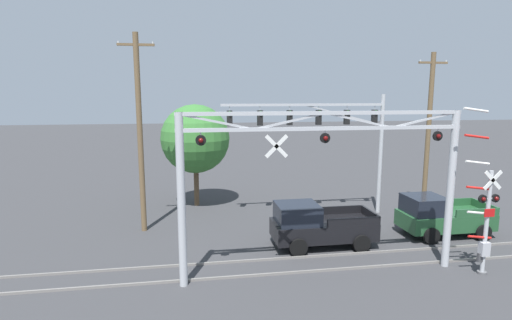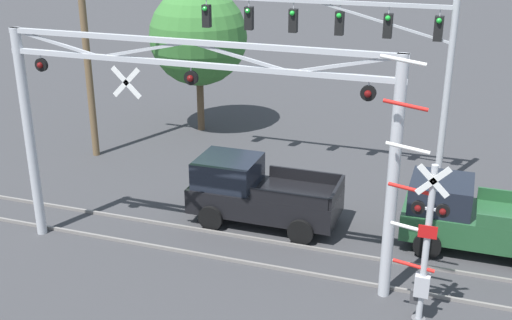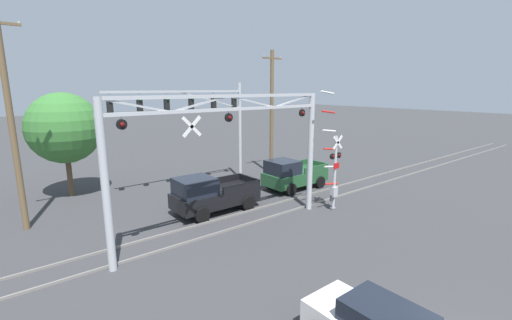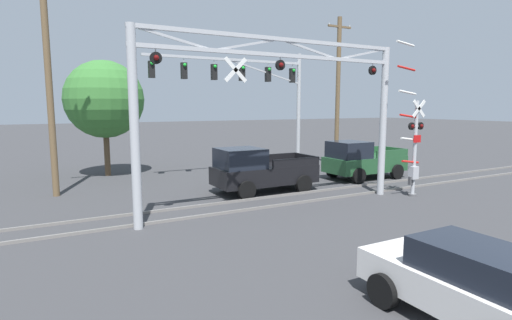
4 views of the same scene
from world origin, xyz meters
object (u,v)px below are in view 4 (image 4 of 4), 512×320
(pickup_truck_following, at_px, (361,160))
(utility_pole_right, at_px, (338,91))
(traffic_signal_span, at_px, (258,87))
(pickup_truck_lead, at_px, (259,170))
(crossing_gantry, at_px, (280,101))
(sedan_waiting, at_px, (469,284))
(crossing_signal_mast, at_px, (413,146))
(background_tree_beyond_span, at_px, (104,100))
(utility_pole_left, at_px, (49,77))

(pickup_truck_following, xyz_separation_m, utility_pole_right, (1.65, 4.07, 3.89))
(pickup_truck_following, relative_size, utility_pole_right, 0.47)
(traffic_signal_span, distance_m, pickup_truck_lead, 6.74)
(crossing_gantry, bearing_deg, pickup_truck_lead, 75.50)
(sedan_waiting, distance_m, utility_pole_right, 19.72)
(pickup_truck_following, distance_m, sedan_waiting, 14.99)
(crossing_signal_mast, distance_m, pickup_truck_lead, 6.89)
(utility_pole_right, height_order, background_tree_beyond_span, utility_pole_right)
(crossing_gantry, xyz_separation_m, sedan_waiting, (-1.40, -8.74, -3.36))
(traffic_signal_span, distance_m, utility_pole_left, 10.93)
(pickup_truck_lead, bearing_deg, sedan_waiting, -100.51)
(crossing_gantry, bearing_deg, traffic_signal_span, 66.60)
(crossing_gantry, xyz_separation_m, pickup_truck_lead, (0.78, 3.01, -3.13))
(crossing_gantry, relative_size, pickup_truck_lead, 2.32)
(crossing_gantry, xyz_separation_m, pickup_truck_following, (7.40, 3.40, -3.13))
(traffic_signal_span, xyz_separation_m, sedan_waiting, (-4.75, -16.47, -4.29))
(utility_pole_right, bearing_deg, utility_pole_left, -177.02)
(crossing_signal_mast, bearing_deg, traffic_signal_span, 108.73)
(pickup_truck_following, height_order, utility_pole_left, utility_pole_left)
(sedan_waiting, bearing_deg, pickup_truck_lead, 79.49)
(pickup_truck_following, xyz_separation_m, background_tree_beyond_span, (-12.09, 7.69, 3.31))
(background_tree_beyond_span, bearing_deg, crossing_gantry, -67.05)
(utility_pole_left, bearing_deg, sedan_waiting, -68.25)
(pickup_truck_following, bearing_deg, crossing_signal_mast, -104.27)
(crossing_gantry, xyz_separation_m, utility_pole_left, (-7.52, 6.61, 1.05))
(crossing_signal_mast, distance_m, pickup_truck_following, 4.64)
(background_tree_beyond_span, bearing_deg, utility_pole_right, -14.74)
(traffic_signal_span, xyz_separation_m, pickup_truck_following, (4.05, -4.34, -4.06))
(traffic_signal_span, relative_size, utility_pole_right, 1.01)
(pickup_truck_lead, height_order, utility_pole_left, utility_pole_left)
(pickup_truck_lead, distance_m, utility_pole_right, 10.17)
(pickup_truck_lead, height_order, pickup_truck_following, same)
(crossing_gantry, relative_size, pickup_truck_following, 2.48)
(pickup_truck_following, bearing_deg, pickup_truck_lead, -176.63)
(utility_pole_left, bearing_deg, utility_pole_right, 2.98)
(utility_pole_left, xyz_separation_m, utility_pole_right, (16.57, 0.86, -0.29))
(utility_pole_right, bearing_deg, traffic_signal_span, 177.33)
(utility_pole_left, bearing_deg, pickup_truck_lead, -23.46)
(pickup_truck_following, bearing_deg, crossing_gantry, -155.33)
(traffic_signal_span, bearing_deg, utility_pole_left, -174.08)
(sedan_waiting, relative_size, utility_pole_left, 0.39)
(crossing_signal_mast, height_order, background_tree_beyond_span, crossing_signal_mast)
(traffic_signal_span, height_order, pickup_truck_following, traffic_signal_span)
(crossing_gantry, height_order, utility_pole_right, utility_pole_right)
(crossing_signal_mast, bearing_deg, pickup_truck_following, 75.73)
(crossing_signal_mast, height_order, utility_pole_left, utility_pole_left)
(utility_pole_right, bearing_deg, crossing_signal_mast, -108.11)
(pickup_truck_lead, bearing_deg, utility_pole_right, 28.37)
(crossing_signal_mast, bearing_deg, sedan_waiting, -134.63)
(utility_pole_left, height_order, background_tree_beyond_span, utility_pole_left)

